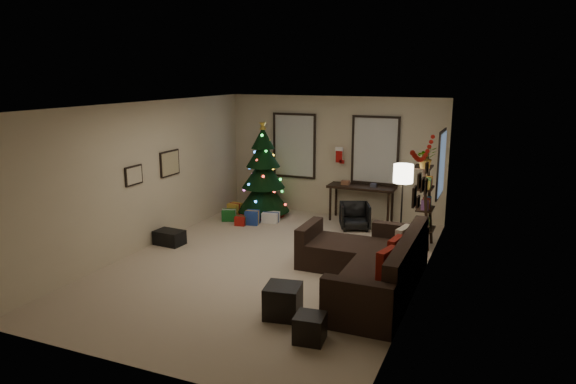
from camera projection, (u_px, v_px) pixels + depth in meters
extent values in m
plane|color=tan|center=(269.00, 264.00, 8.96)|extent=(7.00, 7.00, 0.00)
plane|color=white|center=(268.00, 105.00, 8.36)|extent=(7.00, 7.00, 0.00)
plane|color=#C5B596|center=(334.00, 157.00, 11.80)|extent=(5.00, 0.00, 5.00)
plane|color=#C5B596|center=(128.00, 253.00, 5.51)|extent=(5.00, 0.00, 5.00)
plane|color=#C5B596|center=(145.00, 176.00, 9.60)|extent=(0.00, 7.00, 7.00)
plane|color=#C5B596|center=(422.00, 201.00, 7.71)|extent=(0.00, 7.00, 7.00)
cube|color=#728CB2|center=(294.00, 146.00, 12.09)|extent=(0.94, 0.02, 1.35)
cube|color=beige|center=(294.00, 146.00, 12.09)|extent=(0.94, 0.03, 1.35)
cube|color=#728CB2|center=(375.00, 150.00, 11.37)|extent=(0.94, 0.02, 1.35)
cube|color=beige|center=(375.00, 150.00, 11.37)|extent=(0.94, 0.03, 1.35)
cube|color=#728CB2|center=(442.00, 164.00, 9.98)|extent=(0.05, 0.27, 1.17)
cube|color=beige|center=(442.00, 164.00, 9.98)|extent=(0.05, 0.45, 1.17)
cylinder|color=black|center=(264.00, 210.00, 12.00)|extent=(0.09, 0.09, 0.26)
cone|color=black|center=(264.00, 193.00, 11.91)|extent=(1.19, 1.19, 0.83)
cone|color=black|center=(263.00, 172.00, 11.81)|extent=(0.98, 0.98, 0.70)
cone|color=black|center=(263.00, 153.00, 11.71)|extent=(0.77, 0.77, 0.61)
cone|color=black|center=(263.00, 138.00, 11.63)|extent=(0.52, 0.52, 0.48)
cylinder|color=maroon|center=(264.00, 214.00, 12.03)|extent=(0.96, 0.96, 0.03)
cube|color=gold|center=(235.00, 209.00, 11.99)|extent=(0.26, 0.26, 0.28)
cube|color=silver|center=(271.00, 217.00, 11.44)|extent=(0.35, 0.28, 0.22)
cube|color=maroon|center=(241.00, 220.00, 11.23)|extent=(0.22, 0.22, 0.20)
cube|color=navy|center=(252.00, 217.00, 11.28)|extent=(0.28, 0.25, 0.30)
cube|color=#14591E|center=(229.00, 215.00, 11.56)|extent=(0.30, 0.22, 0.25)
cube|color=black|center=(381.00, 278.00, 7.78)|extent=(0.94, 2.50, 0.44)
cube|color=black|center=(408.00, 253.00, 7.54)|extent=(0.20, 2.50, 0.46)
cube|color=black|center=(357.00, 307.00, 6.54)|extent=(0.94, 0.20, 0.69)
cube|color=black|center=(400.00, 243.00, 8.97)|extent=(0.94, 0.20, 0.69)
cube|color=black|center=(339.00, 254.00, 8.83)|extent=(0.89, 0.94, 0.44)
cube|color=black|center=(309.00, 243.00, 9.00)|extent=(0.18, 0.94, 0.69)
cube|color=maroon|center=(387.00, 264.00, 7.16)|extent=(0.22, 0.45, 0.43)
cube|color=maroon|center=(396.00, 251.00, 7.68)|extent=(0.17, 0.43, 0.41)
cube|color=#C3B39E|center=(403.00, 240.00, 8.23)|extent=(0.20, 0.43, 0.42)
cube|color=black|center=(283.00, 301.00, 7.00)|extent=(0.53, 0.53, 0.44)
cube|color=black|center=(310.00, 328.00, 6.36)|extent=(0.39, 0.39, 0.34)
cube|color=black|center=(362.00, 187.00, 11.40)|extent=(1.46, 0.52, 0.05)
cylinder|color=black|center=(330.00, 204.00, 11.55)|extent=(0.05, 0.05, 0.73)
cylinder|color=black|center=(336.00, 200.00, 11.92)|extent=(0.05, 0.05, 0.73)
cylinder|color=black|center=(388.00, 210.00, 11.06)|extent=(0.05, 0.05, 0.73)
cylinder|color=black|center=(392.00, 205.00, 11.43)|extent=(0.05, 0.05, 0.73)
imported|color=black|center=(355.00, 216.00, 10.91)|extent=(0.70, 0.68, 0.56)
cube|color=black|center=(426.00, 204.00, 9.45)|extent=(0.05, 0.05, 1.76)
cube|color=black|center=(429.00, 199.00, 9.87)|extent=(0.05, 0.05, 1.76)
cube|color=black|center=(424.00, 229.00, 9.80)|extent=(0.30, 0.49, 0.03)
cube|color=black|center=(425.00, 209.00, 9.71)|extent=(0.30, 0.49, 0.03)
cube|color=black|center=(427.00, 188.00, 9.62)|extent=(0.30, 0.49, 0.03)
cube|color=black|center=(428.00, 167.00, 9.53)|extent=(0.30, 0.49, 0.03)
imported|color=#4C4C4C|center=(426.00, 154.00, 9.10)|extent=(0.58, 0.56, 0.49)
cylinder|color=black|center=(399.00, 252.00, 9.49)|extent=(0.28, 0.28, 0.03)
cylinder|color=black|center=(401.00, 215.00, 9.34)|extent=(0.03, 0.03, 1.37)
cylinder|color=white|center=(403.00, 174.00, 9.17)|extent=(0.35, 0.35, 0.33)
cube|color=black|center=(170.00, 163.00, 10.24)|extent=(0.04, 0.60, 0.50)
cube|color=tan|center=(170.00, 163.00, 10.24)|extent=(0.01, 0.54, 0.45)
cube|color=black|center=(134.00, 175.00, 9.28)|extent=(0.04, 0.45, 0.35)
cube|color=#C5B596|center=(134.00, 175.00, 9.28)|extent=(0.01, 0.41, 0.31)
cube|color=black|center=(414.00, 197.00, 7.13)|extent=(0.03, 0.22, 0.28)
cube|color=black|center=(419.00, 181.00, 7.41)|extent=(0.03, 0.18, 0.22)
cube|color=black|center=(418.00, 202.00, 7.48)|extent=(0.03, 0.20, 0.16)
cube|color=black|center=(423.00, 185.00, 7.76)|extent=(0.03, 0.26, 0.20)
cube|color=black|center=(426.00, 187.00, 8.09)|extent=(0.03, 0.18, 0.24)
cube|color=black|center=(427.00, 168.00, 8.02)|extent=(0.03, 0.16, 0.16)
cube|color=#990F0C|center=(328.00, 154.00, 11.91)|extent=(0.14, 0.04, 0.30)
cube|color=white|center=(329.00, 148.00, 11.87)|extent=(0.16, 0.05, 0.08)
cube|color=#990F0C|center=(331.00, 160.00, 11.91)|extent=(0.10, 0.04, 0.08)
cube|color=#990F0C|center=(339.00, 156.00, 11.55)|extent=(0.14, 0.04, 0.30)
cube|color=white|center=(339.00, 149.00, 11.52)|extent=(0.16, 0.05, 0.08)
cube|color=#990F0C|center=(342.00, 162.00, 11.55)|extent=(0.10, 0.04, 0.08)
cube|color=black|center=(169.00, 238.00, 9.96)|extent=(0.57, 0.40, 0.27)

